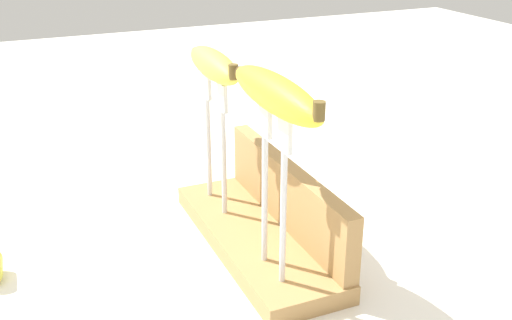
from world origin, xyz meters
TOP-DOWN VIEW (x-y plane):
  - ground_plane at (0.00, 0.00)m, footprint 3.00×3.00m
  - wooden_board at (0.00, 0.00)m, footprint 0.33×0.11m
  - board_backstop at (0.00, 0.05)m, footprint 0.32×0.02m
  - fork_stand_left at (-0.09, -0.02)m, footprint 0.09×0.01m
  - fork_stand_right at (0.09, -0.02)m, footprint 0.07×0.01m
  - banana_raised_left at (-0.09, -0.02)m, footprint 0.17×0.04m
  - banana_raised_right at (0.09, -0.02)m, footprint 0.20×0.04m

SIDE VIEW (x-z plane):
  - ground_plane at x=0.00m, z-range 0.00..0.00m
  - wooden_board at x=0.00m, z-range 0.00..0.02m
  - board_backstop at x=0.00m, z-range 0.02..0.11m
  - fork_stand_left at x=-0.09m, z-range 0.04..0.23m
  - fork_stand_right at x=0.09m, z-range 0.04..0.24m
  - banana_raised_left at x=-0.09m, z-range 0.21..0.25m
  - banana_raised_right at x=0.09m, z-range 0.22..0.26m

